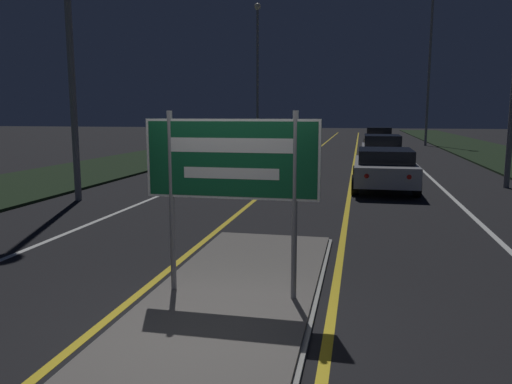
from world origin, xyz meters
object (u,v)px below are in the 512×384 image
Objects in this scene: streetlight_right_far at (430,46)px; car_receding_1 at (382,150)px; streetlight_left_far at (257,58)px; car_approaching_0 at (256,152)px; car_receding_0 at (384,168)px; car_receding_2 at (378,137)px; car_approaching_1 at (257,136)px; highway_sign at (231,167)px; car_approaching_2 at (282,131)px.

streetlight_right_far reaches higher than car_receding_1.
streetlight_left_far reaches higher than car_receding_1.
car_approaching_0 is (-9.02, -19.34, -6.46)m from streetlight_right_far.
streetlight_right_far is 24.54m from car_receding_0.
car_receding_1 is at bearing -91.18° from car_receding_2.
streetlight_left_far is 19.41m from car_approaching_0.
car_approaching_1 is (-8.24, 11.88, 0.04)m from car_receding_1.
streetlight_left_far is 18.29m from car_receding_1.
highway_sign is 34.60m from streetlight_right_far.
car_approaching_1 is (-8.05, 19.09, 0.10)m from car_receding_0.
car_approaching_0 is (-5.18, -3.25, 0.05)m from car_receding_1.
streetlight_left_far is at bearing 120.70° from car_receding_1.
streetlight_left_far is 11.33m from car_approaching_2.
streetlight_left_far reaches higher than car_approaching_1.
highway_sign is at bearing -102.79° from car_receding_0.
highway_sign is 0.50× the size of car_receding_1.
car_approaching_1 is (-5.72, 29.35, -0.94)m from highway_sign.
car_approaching_0 is at bearing -147.85° from car_receding_1.
highway_sign is at bearing -79.40° from car_approaching_0.
car_approaching_0 reaches higher than car_approaching_2.
car_receding_2 is 16.32m from car_approaching_0.
car_receding_0 is 0.93× the size of car_approaching_0.
car_receding_1 is 1.12× the size of car_receding_2.
streetlight_right_far is at bearing 47.76° from car_receding_2.
car_approaching_1 is at bearing -160.79° from streetlight_right_far.
highway_sign is at bearing -95.34° from car_receding_2.
car_receding_0 is at bearing -67.14° from car_approaching_1.
car_receding_2 is (0.44, 19.35, 0.07)m from car_receding_0.
streetlight_left_far is at bearing 111.39° from car_receding_0.
car_approaching_1 is at bearing 124.73° from car_receding_1.
streetlight_left_far is at bearing 101.57° from car_approaching_1.
car_approaching_2 is (-5.96, 42.12, -0.99)m from highway_sign.
car_approaching_1 is (-3.06, 15.13, -0.01)m from car_approaching_0.
car_approaching_0 is at bearing -109.43° from car_receding_2.
streetlight_right_far is at bearing -34.79° from car_approaching_2.
car_approaching_1 is at bearing -178.31° from car_receding_2.
highway_sign is 0.50× the size of car_approaching_1.
streetlight_left_far reaches higher than highway_sign.
car_receding_2 is at bearing -17.01° from streetlight_left_far.
highway_sign is 29.75m from car_receding_2.
car_receding_0 is 0.94× the size of car_receding_1.
car_receding_0 is 0.95× the size of car_approaching_1.
car_receding_0 is (2.33, 10.26, -1.04)m from highway_sign.
streetlight_right_far reaches higher than highway_sign.
car_receding_2 is at bearing 84.66° from highway_sign.
car_receding_1 is at bearing -71.03° from car_approaching_2.
car_approaching_1 reaches higher than car_receding_0.
car_receding_2 is (2.77, 29.60, -0.97)m from highway_sign.
streetlight_left_far is at bearing -174.73° from streetlight_right_far.
highway_sign is at bearing -100.73° from streetlight_right_far.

